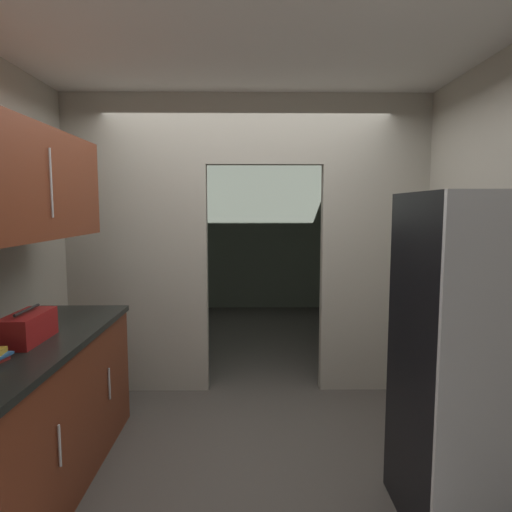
{
  "coord_description": "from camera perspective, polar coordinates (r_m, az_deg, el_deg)",
  "views": [
    {
      "loc": [
        0.03,
        -2.72,
        1.68
      ],
      "look_at": [
        0.07,
        0.29,
        1.36
      ],
      "focal_mm": 31.29,
      "sensor_mm": 36.0,
      "label": 1
    }
  ],
  "objects": [
    {
      "name": "upper_cabinet_counterside",
      "position": [
        2.87,
        -28.07,
        8.24
      ],
      "size": [
        0.36,
        1.64,
        0.65
      ],
      "color": "maroon"
    },
    {
      "name": "lower_cabinet_run",
      "position": [
        3.12,
        -26.73,
        -17.59
      ],
      "size": [
        0.69,
        1.82,
        0.92
      ],
      "color": "maroon",
      "rests_on": "ground"
    },
    {
      "name": "kitchen_partition",
      "position": [
        4.04,
        -1.88,
        2.71
      ],
      "size": [
        3.24,
        0.12,
        2.68
      ],
      "color": "#ADA899",
      "rests_on": "ground"
    },
    {
      "name": "refrigerator",
      "position": [
        2.63,
        26.7,
        -12.27
      ],
      "size": [
        0.73,
        0.74,
        1.76
      ],
      "color": "black",
      "rests_on": "ground"
    },
    {
      "name": "adjoining_room_shell",
      "position": [
        6.31,
        -0.99,
        3.05
      ],
      "size": [
        3.24,
        3.48,
        2.68
      ],
      "color": "gray",
      "rests_on": "ground"
    },
    {
      "name": "kitchen_overhead_slab",
      "position": [
        3.28,
        -1.33,
        24.37
      ],
      "size": [
        3.64,
        6.62,
        0.06
      ],
      "primitive_type": "cube",
      "color": "silver"
    },
    {
      "name": "boombox",
      "position": [
        2.9,
        -27.18,
        -8.13
      ],
      "size": [
        0.19,
        0.39,
        0.19
      ],
      "color": "maroon",
      "rests_on": "lower_cabinet_run"
    },
    {
      "name": "ground",
      "position": [
        3.2,
        -1.28,
        -25.56
      ],
      "size": [
        20.0,
        20.0,
        0.0
      ],
      "primitive_type": "plane",
      "color": "#47423D"
    }
  ]
}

